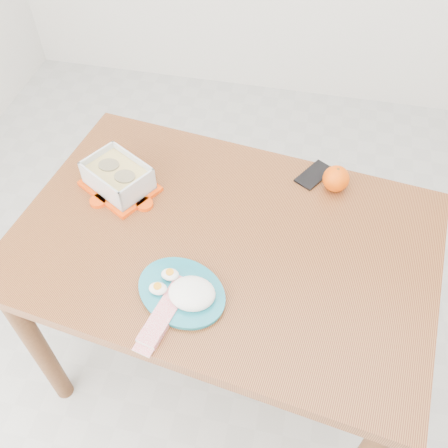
% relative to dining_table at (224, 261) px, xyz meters
% --- Properties ---
extents(ground, '(3.50, 3.50, 0.00)m').
position_rel_dining_table_xyz_m(ground, '(0.16, 0.05, -0.64)').
color(ground, '#B7B7B2').
rests_on(ground, ground).
extents(dining_table, '(1.23, 0.91, 0.75)m').
position_rel_dining_table_xyz_m(dining_table, '(0.00, 0.00, 0.00)').
color(dining_table, '#945A2A').
rests_on(dining_table, ground).
extents(food_container, '(0.26, 0.24, 0.09)m').
position_rel_dining_table_xyz_m(food_container, '(-0.34, 0.12, 0.15)').
color(food_container, '#FF4507').
rests_on(food_container, dining_table).
extents(orange_fruit, '(0.08, 0.08, 0.08)m').
position_rel_dining_table_xyz_m(orange_fruit, '(0.28, 0.25, 0.14)').
color(orange_fruit, '#EB4204').
rests_on(orange_fruit, dining_table).
extents(rice_plate, '(0.31, 0.31, 0.06)m').
position_rel_dining_table_xyz_m(rice_plate, '(-0.06, -0.20, 0.13)').
color(rice_plate, '#187486').
rests_on(rice_plate, dining_table).
extents(candy_bar, '(0.09, 0.20, 0.02)m').
position_rel_dining_table_xyz_m(candy_bar, '(-0.09, -0.26, 0.11)').
color(candy_bar, red).
rests_on(candy_bar, dining_table).
extents(smartphone, '(0.12, 0.14, 0.01)m').
position_rel_dining_table_xyz_m(smartphone, '(0.22, 0.29, 0.11)').
color(smartphone, black).
rests_on(smartphone, dining_table).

